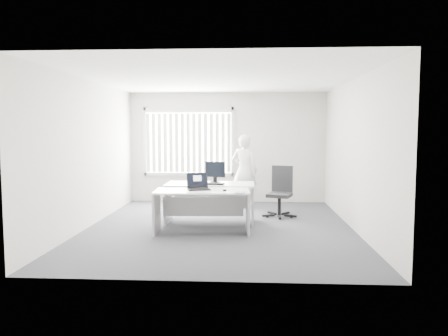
# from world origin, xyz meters

# --- Properties ---
(ground) EXTENTS (6.00, 6.00, 0.00)m
(ground) POSITION_xyz_m (0.00, 0.00, 0.00)
(ground) COLOR #44444B
(ground) RESTS_ON ground
(wall_back) EXTENTS (5.00, 0.02, 2.80)m
(wall_back) POSITION_xyz_m (0.00, 3.00, 1.40)
(wall_back) COLOR beige
(wall_back) RESTS_ON ground
(wall_front) EXTENTS (5.00, 0.02, 2.80)m
(wall_front) POSITION_xyz_m (0.00, -3.00, 1.40)
(wall_front) COLOR beige
(wall_front) RESTS_ON ground
(wall_left) EXTENTS (0.02, 6.00, 2.80)m
(wall_left) POSITION_xyz_m (-2.50, 0.00, 1.40)
(wall_left) COLOR beige
(wall_left) RESTS_ON ground
(wall_right) EXTENTS (0.02, 6.00, 2.80)m
(wall_right) POSITION_xyz_m (2.50, 0.00, 1.40)
(wall_right) COLOR beige
(wall_right) RESTS_ON ground
(ceiling) EXTENTS (5.00, 6.00, 0.02)m
(ceiling) POSITION_xyz_m (0.00, 0.00, 2.80)
(ceiling) COLOR white
(ceiling) RESTS_ON wall_back
(window) EXTENTS (2.32, 0.06, 1.76)m
(window) POSITION_xyz_m (-1.00, 2.96, 1.55)
(window) COLOR beige
(window) RESTS_ON wall_back
(blinds) EXTENTS (2.20, 0.10, 1.50)m
(blinds) POSITION_xyz_m (-1.00, 2.90, 1.52)
(blinds) COLOR silver
(blinds) RESTS_ON wall_back
(desk_near) EXTENTS (1.73, 0.88, 0.77)m
(desk_near) POSITION_xyz_m (-0.29, -0.45, 0.56)
(desk_near) COLOR silver
(desk_near) RESTS_ON ground
(desk_far) EXTENTS (1.74, 0.82, 0.79)m
(desk_far) POSITION_xyz_m (-0.22, 0.38, 0.57)
(desk_far) COLOR silver
(desk_far) RESTS_ON ground
(office_chair) EXTENTS (0.78, 0.78, 1.08)m
(office_chair) POSITION_xyz_m (1.22, 1.10, 0.34)
(office_chair) COLOR black
(office_chair) RESTS_ON ground
(person) EXTENTS (0.74, 0.59, 1.75)m
(person) POSITION_xyz_m (0.45, 2.29, 0.87)
(person) COLOR silver
(person) RESTS_ON ground
(laptop) EXTENTS (0.47, 0.44, 0.30)m
(laptop) POSITION_xyz_m (-0.35, -0.42, 0.92)
(laptop) COLOR black
(laptop) RESTS_ON desk_near
(paper_sheet) EXTENTS (0.40, 0.35, 0.00)m
(paper_sheet) POSITION_xyz_m (0.10, -0.45, 0.77)
(paper_sheet) COLOR silver
(paper_sheet) RESTS_ON desk_near
(mouse) EXTENTS (0.07, 0.10, 0.04)m
(mouse) POSITION_xyz_m (0.13, -0.53, 0.79)
(mouse) COLOR #B1B1B4
(mouse) RESTS_ON paper_sheet
(booklet) EXTENTS (0.18, 0.23, 0.01)m
(booklet) POSITION_xyz_m (0.41, -0.72, 0.78)
(booklet) COLOR white
(booklet) RESTS_ON desk_near
(keyboard) EXTENTS (0.50, 0.22, 0.02)m
(keyboard) POSITION_xyz_m (-0.17, 0.20, 0.81)
(keyboard) COLOR black
(keyboard) RESTS_ON desk_far
(monitor) EXTENTS (0.44, 0.23, 0.42)m
(monitor) POSITION_xyz_m (-0.13, 0.58, 1.00)
(monitor) COLOR black
(monitor) RESTS_ON desk_far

